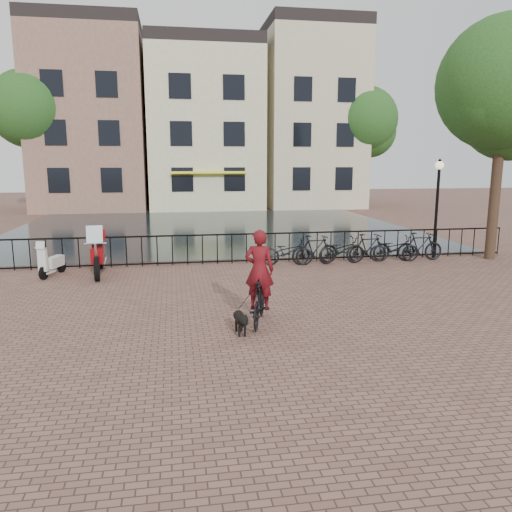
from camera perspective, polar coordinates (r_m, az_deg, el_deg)
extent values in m
plane|color=brown|center=(9.49, 3.03, -10.55)|extent=(100.00, 100.00, 0.00)
plane|color=black|center=(26.22, -5.14, 3.24)|extent=(20.00, 20.00, 0.00)
cube|color=black|center=(16.91, -2.78, 2.49)|extent=(20.00, 0.05, 0.05)
cube|color=black|center=(17.07, -2.76, -0.57)|extent=(20.00, 0.05, 0.05)
cube|color=brown|center=(39.10, -18.18, 14.07)|extent=(7.50, 9.00, 12.00)
cube|color=black|center=(40.03, -18.76, 23.23)|extent=(7.50, 9.00, 0.80)
cube|color=beige|center=(38.75, -6.01, 13.83)|extent=(8.00, 9.00, 11.00)
cube|color=black|center=(39.50, -6.19, 22.41)|extent=(8.00, 9.00, 0.80)
cube|color=yellow|center=(34.02, -5.42, 9.37)|extent=(5.00, 0.60, 0.15)
cube|color=#C4B091|center=(40.10, 5.85, 14.81)|extent=(7.00, 9.00, 12.50)
cube|color=black|center=(41.10, 6.05, 24.09)|extent=(7.00, 9.00, 0.80)
cylinder|color=black|center=(36.76, -24.08, 9.46)|extent=(0.36, 0.36, 6.30)
sphere|color=#1F4717|center=(36.90, -24.52, 15.04)|extent=(5.04, 5.04, 5.04)
cylinder|color=black|center=(19.44, 25.76, 7.86)|extent=(0.36, 0.36, 5.60)
sphere|color=#1F4717|center=(19.59, 26.57, 17.22)|extent=(4.48, 4.48, 4.48)
cylinder|color=black|center=(38.25, 12.10, 9.91)|extent=(0.36, 0.36, 5.95)
sphere|color=#1F4717|center=(38.36, 12.31, 14.99)|extent=(4.76, 4.76, 4.76)
cylinder|color=black|center=(18.71, 19.90, 4.51)|extent=(0.10, 0.10, 3.20)
sphere|color=beige|center=(18.61, 20.24, 9.72)|extent=(0.30, 0.30, 0.30)
imported|color=black|center=(10.69, 0.38, -5.07)|extent=(0.97, 1.82, 1.05)
imported|color=#5B0D13|center=(10.49, 0.38, -0.67)|extent=(0.86, 0.69, 2.06)
imported|color=black|center=(16.72, 3.61, 0.48)|extent=(1.79, 0.84, 0.90)
imported|color=black|center=(16.95, 6.74, 0.73)|extent=(1.71, 0.70, 1.00)
imported|color=black|center=(17.24, 9.77, 0.66)|extent=(1.78, 0.83, 0.90)
imported|color=black|center=(17.57, 12.71, 0.90)|extent=(1.71, 0.68, 1.00)
imported|color=black|center=(17.96, 15.51, 0.82)|extent=(1.77, 0.79, 0.90)
imported|color=black|center=(18.37, 18.21, 1.04)|extent=(1.67, 0.47, 1.00)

